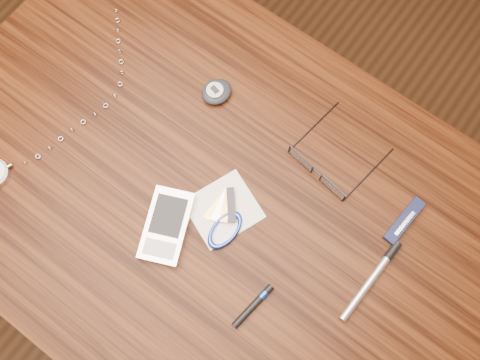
{
  "coord_description": "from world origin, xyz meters",
  "views": [
    {
      "loc": [
        0.19,
        -0.16,
        1.61
      ],
      "look_at": [
        0.04,
        0.05,
        0.76
      ],
      "focal_mm": 40.0,
      "sensor_mm": 36.0,
      "label": 1
    }
  ],
  "objects_px": {
    "pedometer": "(217,92)",
    "pocket_watch": "(2,167)",
    "notepad_keys": "(224,219)",
    "pocket_knife": "(404,221)",
    "eyeglasses": "(320,170)",
    "silver_pen": "(375,274)",
    "pda_phone": "(167,226)",
    "desk": "(209,207)"
  },
  "relations": [
    {
      "from": "notepad_keys",
      "to": "pda_phone",
      "type": "bearing_deg",
      "value": -136.28
    },
    {
      "from": "pocket_watch",
      "to": "notepad_keys",
      "type": "distance_m",
      "value": 0.39
    },
    {
      "from": "desk",
      "to": "pda_phone",
      "type": "xyz_separation_m",
      "value": [
        -0.01,
        -0.08,
        0.11
      ]
    },
    {
      "from": "pocket_watch",
      "to": "pocket_knife",
      "type": "distance_m",
      "value": 0.68
    },
    {
      "from": "notepad_keys",
      "to": "silver_pen",
      "type": "height_order",
      "value": "silver_pen"
    },
    {
      "from": "pda_phone",
      "to": "silver_pen",
      "type": "bearing_deg",
      "value": 23.41
    },
    {
      "from": "desk",
      "to": "pda_phone",
      "type": "height_order",
      "value": "pda_phone"
    },
    {
      "from": "pocket_watch",
      "to": "desk",
      "type": "bearing_deg",
      "value": 29.53
    },
    {
      "from": "notepad_keys",
      "to": "pocket_knife",
      "type": "xyz_separation_m",
      "value": [
        0.24,
        0.17,
        0.0
      ]
    },
    {
      "from": "eyeglasses",
      "to": "silver_pen",
      "type": "distance_m",
      "value": 0.19
    },
    {
      "from": "pocket_watch",
      "to": "silver_pen",
      "type": "distance_m",
      "value": 0.64
    },
    {
      "from": "silver_pen",
      "to": "pocket_knife",
      "type": "bearing_deg",
      "value": 94.92
    },
    {
      "from": "pedometer",
      "to": "pocket_watch",
      "type": "bearing_deg",
      "value": -122.53
    },
    {
      "from": "desk",
      "to": "silver_pen",
      "type": "distance_m",
      "value": 0.32
    },
    {
      "from": "pedometer",
      "to": "pocket_knife",
      "type": "height_order",
      "value": "pedometer"
    },
    {
      "from": "desk",
      "to": "eyeglasses",
      "type": "distance_m",
      "value": 0.23
    },
    {
      "from": "desk",
      "to": "pocket_knife",
      "type": "relative_size",
      "value": 10.96
    },
    {
      "from": "eyeglasses",
      "to": "desk",
      "type": "bearing_deg",
      "value": -133.39
    },
    {
      "from": "desk",
      "to": "pda_phone",
      "type": "distance_m",
      "value": 0.14
    },
    {
      "from": "pocket_watch",
      "to": "notepad_keys",
      "type": "relative_size",
      "value": 2.89
    },
    {
      "from": "desk",
      "to": "pda_phone",
      "type": "relative_size",
      "value": 7.18
    },
    {
      "from": "desk",
      "to": "silver_pen",
      "type": "relative_size",
      "value": 6.42
    },
    {
      "from": "desk",
      "to": "pocket_watch",
      "type": "xyz_separation_m",
      "value": [
        -0.3,
        -0.17,
        0.11
      ]
    },
    {
      "from": "pda_phone",
      "to": "silver_pen",
      "type": "xyz_separation_m",
      "value": [
        0.32,
        0.14,
        -0.0
      ]
    },
    {
      "from": "desk",
      "to": "pocket_knife",
      "type": "xyz_separation_m",
      "value": [
        0.29,
        0.15,
        0.11
      ]
    },
    {
      "from": "pocket_watch",
      "to": "pocket_knife",
      "type": "bearing_deg",
      "value": 28.65
    },
    {
      "from": "desk",
      "to": "silver_pen",
      "type": "bearing_deg",
      "value": 9.82
    },
    {
      "from": "pda_phone",
      "to": "pedometer",
      "type": "distance_m",
      "value": 0.25
    },
    {
      "from": "eyeglasses",
      "to": "notepad_keys",
      "type": "xyz_separation_m",
      "value": [
        -0.08,
        -0.16,
        -0.01
      ]
    },
    {
      "from": "pda_phone",
      "to": "pedometer",
      "type": "xyz_separation_m",
      "value": [
        -0.08,
        0.24,
        0.0
      ]
    },
    {
      "from": "pedometer",
      "to": "notepad_keys",
      "type": "relative_size",
      "value": 0.48
    },
    {
      "from": "pedometer",
      "to": "notepad_keys",
      "type": "height_order",
      "value": "pedometer"
    },
    {
      "from": "desk",
      "to": "notepad_keys",
      "type": "height_order",
      "value": "notepad_keys"
    },
    {
      "from": "eyeglasses",
      "to": "pocket_knife",
      "type": "distance_m",
      "value": 0.16
    },
    {
      "from": "notepad_keys",
      "to": "pocket_knife",
      "type": "bearing_deg",
      "value": 35.96
    },
    {
      "from": "eyeglasses",
      "to": "pda_phone",
      "type": "height_order",
      "value": "eyeglasses"
    },
    {
      "from": "desk",
      "to": "pedometer",
      "type": "distance_m",
      "value": 0.21
    },
    {
      "from": "pocket_watch",
      "to": "silver_pen",
      "type": "bearing_deg",
      "value": 20.29
    },
    {
      "from": "notepad_keys",
      "to": "pocket_knife",
      "type": "distance_m",
      "value": 0.29
    },
    {
      "from": "pda_phone",
      "to": "notepad_keys",
      "type": "height_order",
      "value": "pda_phone"
    },
    {
      "from": "pda_phone",
      "to": "notepad_keys",
      "type": "relative_size",
      "value": 1.02
    },
    {
      "from": "eyeglasses",
      "to": "pocket_watch",
      "type": "height_order",
      "value": "eyeglasses"
    }
  ]
}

